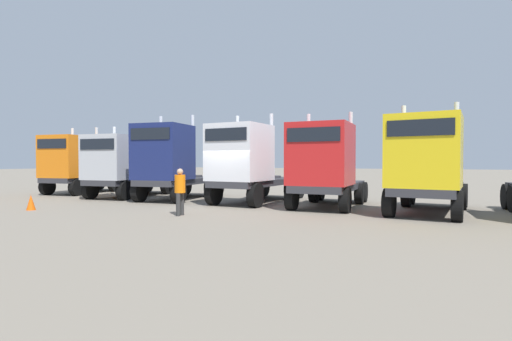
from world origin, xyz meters
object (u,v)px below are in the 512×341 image
(semi_truck_navy, at_px, (170,162))
(semi_truck_yellow, at_px, (426,164))
(semi_truck_silver, at_px, (122,166))
(semi_truck_white, at_px, (247,163))
(visitor_in_hivis, at_px, (180,188))
(traffic_cone_near, at_px, (31,202))
(semi_truck_orange, at_px, (75,164))
(semi_truck_red, at_px, (324,165))

(semi_truck_navy, height_order, semi_truck_yellow, semi_truck_navy)
(semi_truck_silver, relative_size, semi_truck_yellow, 1.06)
(semi_truck_white, distance_m, semi_truck_yellow, 7.90)
(semi_truck_silver, bearing_deg, semi_truck_yellow, 81.64)
(visitor_in_hivis, height_order, traffic_cone_near, visitor_in_hivis)
(semi_truck_orange, height_order, semi_truck_yellow, semi_truck_yellow)
(semi_truck_white, distance_m, semi_truck_red, 3.87)
(traffic_cone_near, bearing_deg, semi_truck_orange, 129.92)
(semi_truck_navy, height_order, visitor_in_hivis, semi_truck_navy)
(semi_truck_white, xyz_separation_m, visitor_in_hivis, (-0.33, -4.71, -0.93))
(semi_truck_orange, height_order, semi_truck_red, semi_truck_red)
(semi_truck_navy, bearing_deg, traffic_cone_near, -33.56)
(semi_truck_silver, bearing_deg, traffic_cone_near, 0.18)
(semi_truck_yellow, relative_size, traffic_cone_near, 9.73)
(semi_truck_silver, height_order, semi_truck_navy, semi_truck_navy)
(semi_truck_yellow, distance_m, traffic_cone_near, 15.89)
(semi_truck_navy, height_order, semi_truck_white, semi_truck_navy)
(semi_truck_silver, relative_size, semi_truck_navy, 1.06)
(semi_truck_navy, relative_size, semi_truck_white, 0.99)
(semi_truck_silver, xyz_separation_m, semi_truck_navy, (3.45, -0.09, 0.22))
(semi_truck_orange, relative_size, semi_truck_red, 1.02)
(semi_truck_orange, relative_size, semi_truck_white, 0.94)
(semi_truck_orange, bearing_deg, semi_truck_white, 80.68)
(semi_truck_white, bearing_deg, traffic_cone_near, -47.03)
(semi_truck_silver, relative_size, visitor_in_hivis, 3.80)
(semi_truck_silver, distance_m, semi_truck_yellow, 15.59)
(semi_truck_white, distance_m, traffic_cone_near, 9.40)
(semi_truck_navy, distance_m, semi_truck_red, 8.12)
(visitor_in_hivis, bearing_deg, semi_truck_white, -102.20)
(visitor_in_hivis, bearing_deg, semi_truck_orange, -30.62)
(semi_truck_navy, relative_size, semi_truck_yellow, 1.00)
(semi_truck_orange, distance_m, visitor_in_hivis, 12.89)
(semi_truck_orange, xyz_separation_m, semi_truck_silver, (4.52, -0.56, -0.10))
(semi_truck_white, xyz_separation_m, semi_truck_red, (3.86, -0.22, -0.06))
(visitor_in_hivis, bearing_deg, semi_truck_navy, -55.47)
(semi_truck_red, xyz_separation_m, semi_truck_yellow, (4.02, -0.34, 0.05))
(semi_truck_white, bearing_deg, semi_truck_silver, -86.01)
(semi_truck_white, bearing_deg, semi_truck_orange, -89.67)
(semi_truck_red, xyz_separation_m, visitor_in_hivis, (-4.19, -4.49, -0.86))
(traffic_cone_near, bearing_deg, semi_truck_yellow, 20.75)
(semi_truck_white, bearing_deg, semi_truck_navy, -82.52)
(semi_truck_orange, bearing_deg, visitor_in_hivis, 59.18)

